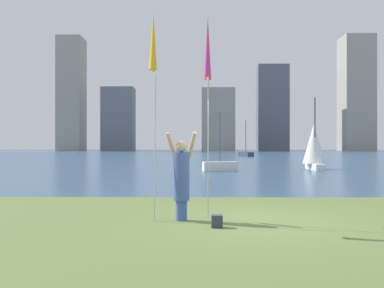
{
  "coord_description": "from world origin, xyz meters",
  "views": [
    {
      "loc": [
        -1.18,
        -8.7,
        1.58
      ],
      "look_at": [
        -1.53,
        16.4,
        1.59
      ],
      "focal_mm": 39.94,
      "sensor_mm": 36.0,
      "label": 1
    }
  ],
  "objects_px": {
    "kite_flag_right": "(208,53)",
    "bag": "(217,221)",
    "sailboat_4": "(220,166)",
    "sailboat_0": "(246,154)",
    "sailboat_3": "(314,146)",
    "person": "(181,177)",
    "kite_flag_left": "(153,46)"
  },
  "relations": [
    {
      "from": "kite_flag_left",
      "to": "bag",
      "type": "relative_size",
      "value": 18.13
    },
    {
      "from": "bag",
      "to": "sailboat_3",
      "type": "xyz_separation_m",
      "value": [
        6.98,
        18.96,
        1.36
      ]
    },
    {
      "from": "kite_flag_left",
      "to": "sailboat_3",
      "type": "bearing_deg",
      "value": 65.97
    },
    {
      "from": "bag",
      "to": "sailboat_3",
      "type": "bearing_deg",
      "value": 69.78
    },
    {
      "from": "sailboat_4",
      "to": "kite_flag_right",
      "type": "bearing_deg",
      "value": -93.86
    },
    {
      "from": "kite_flag_right",
      "to": "sailboat_3",
      "type": "relative_size",
      "value": 0.96
    },
    {
      "from": "kite_flag_right",
      "to": "person",
      "type": "bearing_deg",
      "value": -145.85
    },
    {
      "from": "sailboat_0",
      "to": "sailboat_3",
      "type": "distance_m",
      "value": 29.09
    },
    {
      "from": "bag",
      "to": "sailboat_3",
      "type": "height_order",
      "value": "sailboat_3"
    },
    {
      "from": "kite_flag_left",
      "to": "sailboat_0",
      "type": "height_order",
      "value": "sailboat_0"
    },
    {
      "from": "sailboat_0",
      "to": "sailboat_4",
      "type": "relative_size",
      "value": 1.35
    },
    {
      "from": "person",
      "to": "bag",
      "type": "bearing_deg",
      "value": -35.42
    },
    {
      "from": "kite_flag_right",
      "to": "bag",
      "type": "height_order",
      "value": "kite_flag_right"
    },
    {
      "from": "sailboat_0",
      "to": "sailboat_3",
      "type": "height_order",
      "value": "sailboat_0"
    },
    {
      "from": "bag",
      "to": "kite_flag_right",
      "type": "bearing_deg",
      "value": 97.61
    },
    {
      "from": "bag",
      "to": "sailboat_4",
      "type": "xyz_separation_m",
      "value": [
        0.93,
        17.07,
        0.18
      ]
    },
    {
      "from": "kite_flag_right",
      "to": "sailboat_0",
      "type": "distance_m",
      "value": 47.39
    },
    {
      "from": "kite_flag_left",
      "to": "sailboat_3",
      "type": "height_order",
      "value": "sailboat_3"
    },
    {
      "from": "bag",
      "to": "sailboat_4",
      "type": "height_order",
      "value": "sailboat_4"
    },
    {
      "from": "kite_flag_right",
      "to": "sailboat_0",
      "type": "height_order",
      "value": "sailboat_0"
    },
    {
      "from": "sailboat_3",
      "to": "kite_flag_right",
      "type": "bearing_deg",
      "value": -111.79
    },
    {
      "from": "kite_flag_right",
      "to": "sailboat_3",
      "type": "bearing_deg",
      "value": 68.21
    },
    {
      "from": "sailboat_3",
      "to": "kite_flag_left",
      "type": "bearing_deg",
      "value": -114.03
    },
    {
      "from": "bag",
      "to": "sailboat_4",
      "type": "relative_size",
      "value": 0.07
    },
    {
      "from": "sailboat_4",
      "to": "person",
      "type": "bearing_deg",
      "value": -95.7
    },
    {
      "from": "person",
      "to": "sailboat_3",
      "type": "height_order",
      "value": "sailboat_3"
    },
    {
      "from": "kite_flag_right",
      "to": "sailboat_4",
      "type": "relative_size",
      "value": 1.24
    },
    {
      "from": "sailboat_0",
      "to": "sailboat_4",
      "type": "bearing_deg",
      "value": -99.17
    },
    {
      "from": "sailboat_3",
      "to": "sailboat_4",
      "type": "bearing_deg",
      "value": -162.67
    },
    {
      "from": "person",
      "to": "sailboat_4",
      "type": "xyz_separation_m",
      "value": [
        1.63,
        16.33,
        -0.6
      ]
    },
    {
      "from": "person",
      "to": "bag",
      "type": "relative_size",
      "value": 7.83
    },
    {
      "from": "bag",
      "to": "sailboat_0",
      "type": "height_order",
      "value": "sailboat_0"
    }
  ]
}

